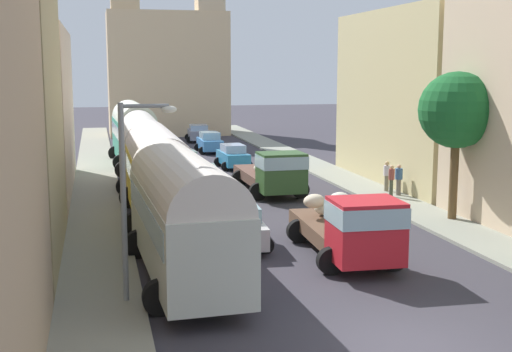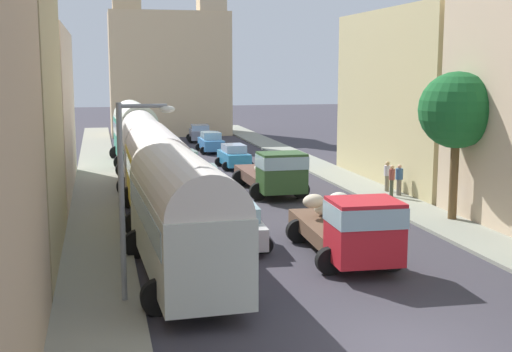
{
  "view_description": "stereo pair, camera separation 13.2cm",
  "coord_description": "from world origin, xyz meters",
  "px_view_note": "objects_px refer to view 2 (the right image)",
  "views": [
    {
      "loc": [
        -7.19,
        -14.51,
        6.72
      ],
      "look_at": [
        0.0,
        16.03,
        1.7
      ],
      "focal_mm": 48.06,
      "sensor_mm": 36.0,
      "label": 1
    },
    {
      "loc": [
        -7.07,
        -14.54,
        6.72
      ],
      "look_at": [
        0.0,
        16.03,
        1.7
      ],
      "focal_mm": 48.06,
      "sensor_mm": 36.0,
      "label": 2
    }
  ],
  "objects_px": {
    "pedestrian_2": "(453,199)",
    "pedestrian_1": "(387,175)",
    "pedestrian_3": "(392,180)",
    "car_3": "(236,225)",
    "car_6": "(169,148)",
    "pedestrian_4": "(399,179)",
    "cargo_truck_1": "(274,172)",
    "parked_bus_3": "(135,130)",
    "parked_bus_1": "(157,169)",
    "streetlamp_near": "(130,185)",
    "cargo_truck_0": "(350,226)",
    "car_0": "(234,156)",
    "car_5": "(184,162)",
    "car_1": "(211,142)",
    "car_4": "(202,180)",
    "parked_bus_2": "(143,147)",
    "parked_bus_0": "(182,210)",
    "car_2": "(200,133)"
  },
  "relations": [
    {
      "from": "pedestrian_3",
      "to": "car_3",
      "type": "bearing_deg",
      "value": -143.2
    },
    {
      "from": "parked_bus_2",
      "to": "car_0",
      "type": "bearing_deg",
      "value": 41.16
    },
    {
      "from": "car_2",
      "to": "streetlamp_near",
      "type": "height_order",
      "value": "streetlamp_near"
    },
    {
      "from": "parked_bus_3",
      "to": "car_4",
      "type": "relative_size",
      "value": 2.04
    },
    {
      "from": "car_0",
      "to": "car_6",
      "type": "height_order",
      "value": "car_6"
    },
    {
      "from": "car_3",
      "to": "car_5",
      "type": "distance_m",
      "value": 18.3
    },
    {
      "from": "cargo_truck_0",
      "to": "car_5",
      "type": "relative_size",
      "value": 1.91
    },
    {
      "from": "cargo_truck_1",
      "to": "parked_bus_3",
      "type": "bearing_deg",
      "value": 115.5
    },
    {
      "from": "parked_bus_0",
      "to": "car_4",
      "type": "relative_size",
      "value": 2.33
    },
    {
      "from": "car_6",
      "to": "car_0",
      "type": "bearing_deg",
      "value": -54.22
    },
    {
      "from": "car_4",
      "to": "cargo_truck_0",
      "type": "bearing_deg",
      "value": -77.76
    },
    {
      "from": "car_0",
      "to": "pedestrian_1",
      "type": "bearing_deg",
      "value": -60.88
    },
    {
      "from": "car_3",
      "to": "pedestrian_2",
      "type": "xyz_separation_m",
      "value": [
        10.07,
        1.88,
        0.18
      ]
    },
    {
      "from": "streetlamp_near",
      "to": "car_0",
      "type": "bearing_deg",
      "value": 72.58
    },
    {
      "from": "car_0",
      "to": "streetlamp_near",
      "type": "xyz_separation_m",
      "value": [
        -7.99,
        -25.46,
        2.67
      ]
    },
    {
      "from": "cargo_truck_0",
      "to": "pedestrian_2",
      "type": "relative_size",
      "value": 4.11
    },
    {
      "from": "parked_bus_1",
      "to": "parked_bus_3",
      "type": "relative_size",
      "value": 1.11
    },
    {
      "from": "cargo_truck_0",
      "to": "car_0",
      "type": "xyz_separation_m",
      "value": [
        0.46,
        22.89,
        -0.49
      ]
    },
    {
      "from": "car_0",
      "to": "pedestrian_4",
      "type": "distance_m",
      "value": 13.78
    },
    {
      "from": "car_0",
      "to": "pedestrian_3",
      "type": "height_order",
      "value": "pedestrian_3"
    },
    {
      "from": "car_5",
      "to": "streetlamp_near",
      "type": "bearing_deg",
      "value": -100.45
    },
    {
      "from": "car_0",
      "to": "car_1",
      "type": "bearing_deg",
      "value": 90.78
    },
    {
      "from": "car_5",
      "to": "car_6",
      "type": "xyz_separation_m",
      "value": [
        -0.24,
        6.72,
        0.07
      ]
    },
    {
      "from": "car_0",
      "to": "cargo_truck_0",
      "type": "bearing_deg",
      "value": -91.14
    },
    {
      "from": "parked_bus_1",
      "to": "car_6",
      "type": "bearing_deg",
      "value": 82.76
    },
    {
      "from": "cargo_truck_0",
      "to": "pedestrian_4",
      "type": "bearing_deg",
      "value": 57.64
    },
    {
      "from": "car_4",
      "to": "car_6",
      "type": "relative_size",
      "value": 1.0
    },
    {
      "from": "cargo_truck_0",
      "to": "cargo_truck_1",
      "type": "relative_size",
      "value": 0.98
    },
    {
      "from": "pedestrian_4",
      "to": "streetlamp_near",
      "type": "xyz_separation_m",
      "value": [
        -14.26,
        -13.2,
        2.49
      ]
    },
    {
      "from": "car_2",
      "to": "pedestrian_4",
      "type": "distance_m",
      "value": 29.74
    },
    {
      "from": "car_3",
      "to": "cargo_truck_0",
      "type": "bearing_deg",
      "value": -42.98
    },
    {
      "from": "cargo_truck_1",
      "to": "streetlamp_near",
      "type": "bearing_deg",
      "value": -117.89
    },
    {
      "from": "parked_bus_0",
      "to": "car_3",
      "type": "xyz_separation_m",
      "value": [
        2.49,
        3.78,
        -1.47
      ]
    },
    {
      "from": "car_6",
      "to": "pedestrian_4",
      "type": "bearing_deg",
      "value": -60.12
    },
    {
      "from": "car_1",
      "to": "car_4",
      "type": "height_order",
      "value": "car_1"
    },
    {
      "from": "pedestrian_3",
      "to": "pedestrian_4",
      "type": "bearing_deg",
      "value": 31.39
    },
    {
      "from": "car_4",
      "to": "pedestrian_4",
      "type": "distance_m",
      "value": 10.31
    },
    {
      "from": "pedestrian_2",
      "to": "pedestrian_1",
      "type": "bearing_deg",
      "value": 90.76
    },
    {
      "from": "cargo_truck_1",
      "to": "car_1",
      "type": "bearing_deg",
      "value": 90.81
    },
    {
      "from": "car_6",
      "to": "pedestrian_4",
      "type": "height_order",
      "value": "pedestrian_4"
    },
    {
      "from": "parked_bus_0",
      "to": "cargo_truck_0",
      "type": "height_order",
      "value": "parked_bus_0"
    },
    {
      "from": "car_0",
      "to": "pedestrian_2",
      "type": "relative_size",
      "value": 2.17
    },
    {
      "from": "car_6",
      "to": "pedestrian_3",
      "type": "xyz_separation_m",
      "value": [
        9.51,
        -17.88,
        0.21
      ]
    },
    {
      "from": "cargo_truck_0",
      "to": "car_3",
      "type": "height_order",
      "value": "cargo_truck_0"
    },
    {
      "from": "car_3",
      "to": "pedestrian_4",
      "type": "distance_m",
      "value": 12.57
    },
    {
      "from": "car_3",
      "to": "streetlamp_near",
      "type": "distance_m",
      "value": 7.56
    },
    {
      "from": "car_3",
      "to": "pedestrian_3",
      "type": "bearing_deg",
      "value": 36.8
    },
    {
      "from": "car_4",
      "to": "car_6",
      "type": "bearing_deg",
      "value": 91.28
    },
    {
      "from": "parked_bus_1",
      "to": "streetlamp_near",
      "type": "height_order",
      "value": "streetlamp_near"
    },
    {
      "from": "parked_bus_2",
      "to": "car_1",
      "type": "xyz_separation_m",
      "value": [
        6.2,
        14.31,
        -1.42
      ]
    }
  ]
}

